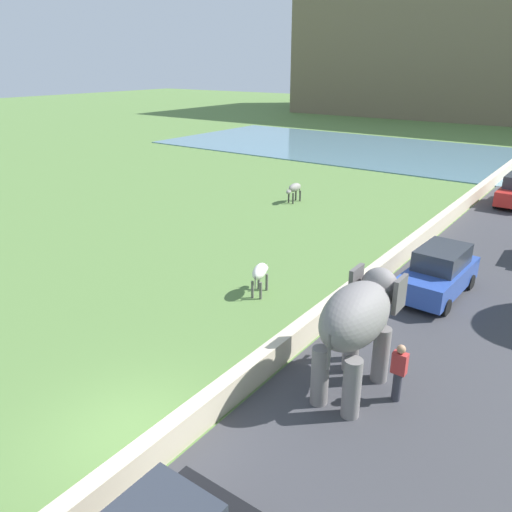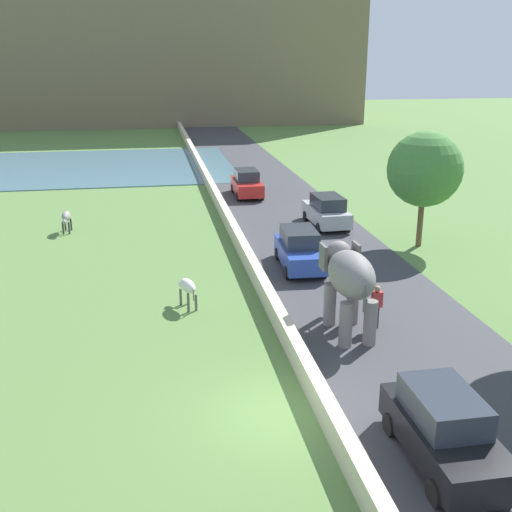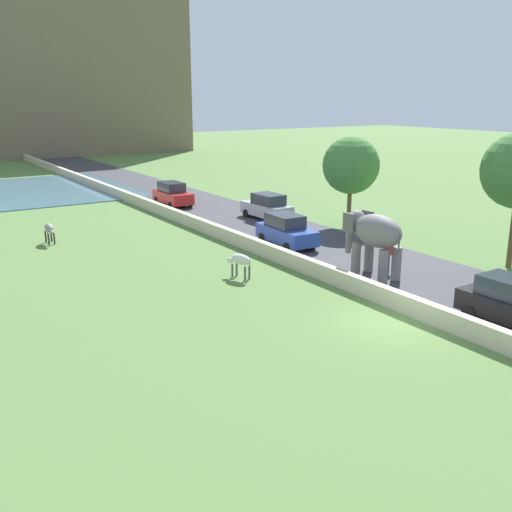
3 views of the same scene
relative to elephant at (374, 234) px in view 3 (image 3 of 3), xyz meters
The scene contains 11 objects.
ground_plane 6.05m from the elephant, 126.91° to the right, with size 220.00×220.00×0.00m, color #567A3D.
road_surface 15.65m from the elephant, 84.17° to the left, with size 7.00×120.00×0.06m, color #38383D.
barrier_wall 13.73m from the elephant, 99.39° to the left, with size 0.40×110.00×0.76m, color beige.
elephant is the anchor object (origin of this frame).
person_beside_elephant 1.60m from the elephant, ahead, with size 0.36×0.22×1.63m.
car_silver 13.81m from the elephant, 76.75° to the left, with size 1.89×4.05×1.80m.
car_red 21.70m from the elephant, 89.99° to the left, with size 1.82×4.01×1.80m.
car_blue 6.93m from the elephant, 89.96° to the left, with size 1.95×4.08×1.80m.
cow_grey 18.39m from the elephant, 126.70° to the left, with size 0.48×1.39×1.15m.
cow_white 6.28m from the elephant, 148.65° to the left, with size 0.76×1.42×1.15m.
tree_near 11.48m from the elephant, 53.61° to the left, with size 3.65×3.65×5.71m.
Camera 3 is at (-15.24, -14.21, 8.17)m, focal length 40.70 mm.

